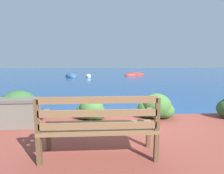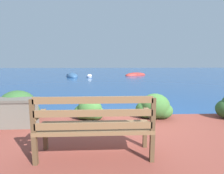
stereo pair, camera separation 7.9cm
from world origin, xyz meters
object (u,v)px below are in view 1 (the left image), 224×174
park_bench (99,125)px  rowboat_nearest (71,76)px  rowboat_mid (135,75)px  mooring_buoy (89,77)px

park_bench → rowboat_nearest: (-3.17, 15.99, -0.64)m
park_bench → rowboat_nearest: size_ratio=0.56×
rowboat_nearest → rowboat_mid: rowboat_nearest is taller
rowboat_mid → mooring_buoy: size_ratio=5.10×
rowboat_mid → rowboat_nearest: bearing=-16.9°
rowboat_nearest → mooring_buoy: (1.87, -0.76, 0.03)m
rowboat_mid → mooring_buoy: bearing=-5.3°
park_bench → rowboat_mid: 17.78m
park_bench → mooring_buoy: 15.29m
park_bench → rowboat_mid: size_ratio=0.56×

